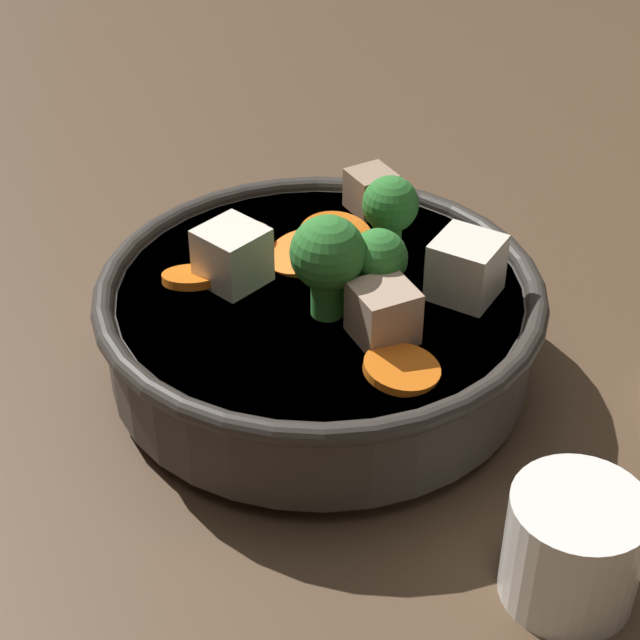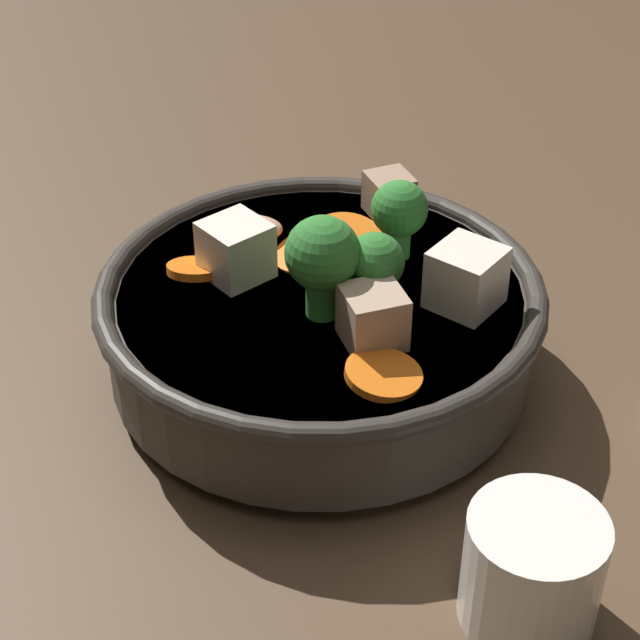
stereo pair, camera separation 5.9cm
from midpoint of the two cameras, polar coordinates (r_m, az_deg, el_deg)
ground_plane at (r=0.61m, az=2.75°, el=-3.12°), size 3.00×3.00×0.00m
stirfry_bowl at (r=0.59m, az=2.96°, el=0.13°), size 0.25×0.25×0.12m
tea_cup at (r=0.49m, az=14.77°, el=-12.87°), size 0.06×0.06×0.06m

